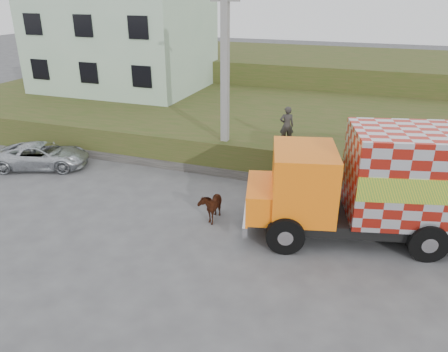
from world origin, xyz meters
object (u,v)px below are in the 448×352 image
at_px(cargo_truck, 393,184).
at_px(pedestrian, 287,126).
at_px(utility_pole, 225,81).
at_px(cow, 211,205).
at_px(suv, 42,156).

distance_m(cargo_truck, pedestrian, 5.76).
height_order(utility_pole, cow, utility_pole).
xyz_separation_m(cargo_truck, pedestrian, (-4.28, 3.84, 0.41)).
bearing_deg(pedestrian, utility_pole, -12.31).
xyz_separation_m(utility_pole, suv, (-8.05, -2.33, -3.50)).
height_order(suv, pedestrian, pedestrian).
xyz_separation_m(utility_pole, cargo_truck, (6.89, -3.46, -2.17)).
xyz_separation_m(cow, suv, (-9.07, 1.92, 0.02)).
bearing_deg(utility_pole, cargo_truck, -26.64).
bearing_deg(cargo_truck, pedestrian, 123.80).
distance_m(cargo_truck, cow, 6.09).
distance_m(cow, pedestrian, 5.22).
distance_m(utility_pole, cow, 5.62).
bearing_deg(suv, utility_pole, -93.97).
bearing_deg(cargo_truck, cow, 173.51).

